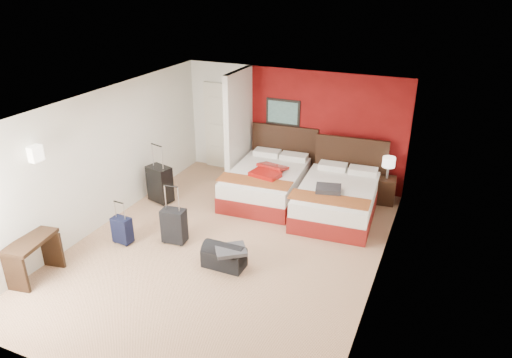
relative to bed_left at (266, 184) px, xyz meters
The scene contains 17 objects.
ground 2.10m from the bed_left, 86.49° to the right, with size 6.50×6.50×0.00m, color tan.
room_walls 1.72m from the bed_left, 152.98° to the right, with size 5.02×6.52×2.50m.
red_accent_panel 1.73m from the bed_left, 52.90° to the left, with size 3.50×0.04×2.50m, color maroon.
partition_wall 1.39m from the bed_left, 148.27° to the left, with size 0.12×1.20×2.50m, color silver.
entry_door 2.10m from the bed_left, 145.16° to the left, with size 0.82×0.06×2.05m, color silver.
bed_left is the anchor object (origin of this frame).
bed_right 1.55m from the bed_left, ahead, with size 1.42×2.03×0.61m, color silver.
red_suitcase_open 0.38m from the bed_left, 45.00° to the right, with size 0.58×0.79×0.10m, color #9E110D.
jacket_bundle 1.56m from the bed_left, 18.30° to the right, with size 0.46×0.37×0.11m, color #323136.
nightstand 2.44m from the bed_left, 18.12° to the left, with size 0.39×0.39×0.54m, color black.
table_lamp 2.49m from the bed_left, 18.12° to the left, with size 0.25×0.25×0.45m, color silver.
suitcase_black 2.19m from the bed_left, 151.86° to the right, with size 0.49×0.31×0.74m, color black.
suitcase_charcoal 2.42m from the bed_left, 109.21° to the right, with size 0.41×0.25×0.61m, color black.
suitcase_navy 3.12m from the bed_left, 121.25° to the right, with size 0.33×0.20×0.46m, color black.
duffel_bag 2.62m from the bed_left, 82.68° to the right, with size 0.67×0.36×0.34m, color black.
jacket_draped 2.69m from the bed_left, 79.64° to the right, with size 0.47×0.40×0.06m, color #3D3D42.
desk 4.59m from the bed_left, 118.46° to the right, with size 0.41×0.83×0.69m, color black.
Camera 1 is at (3.20, -6.15, 4.38)m, focal length 32.87 mm.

